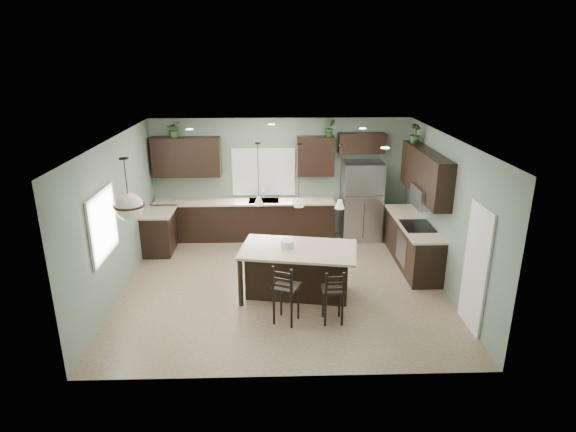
{
  "coord_description": "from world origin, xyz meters",
  "views": [
    {
      "loc": [
        -0.17,
        -8.28,
        4.24
      ],
      "look_at": [
        0.1,
        0.4,
        1.25
      ],
      "focal_mm": 30.0,
      "sensor_mm": 36.0,
      "label": 1
    }
  ],
  "objects_px": {
    "refrigerator": "(362,201)",
    "plant_back_left": "(174,129)",
    "bar_stool_center": "(286,293)",
    "bar_stool_right": "(333,295)",
    "serving_dish": "(287,244)",
    "kitchen_island": "(298,272)"
  },
  "relations": [
    {
      "from": "serving_dish",
      "to": "kitchen_island",
      "type": "bearing_deg",
      "value": -9.88
    },
    {
      "from": "kitchen_island",
      "to": "bar_stool_center",
      "type": "xyz_separation_m",
      "value": [
        -0.24,
        -0.9,
        0.06
      ]
    },
    {
      "from": "serving_dish",
      "to": "bar_stool_center",
      "type": "xyz_separation_m",
      "value": [
        -0.04,
        -0.94,
        -0.47
      ]
    },
    {
      "from": "kitchen_island",
      "to": "plant_back_left",
      "type": "height_order",
      "value": "plant_back_left"
    },
    {
      "from": "refrigerator",
      "to": "plant_back_left",
      "type": "bearing_deg",
      "value": 177.86
    },
    {
      "from": "refrigerator",
      "to": "kitchen_island",
      "type": "xyz_separation_m",
      "value": [
        -1.62,
        -2.82,
        -0.46
      ]
    },
    {
      "from": "serving_dish",
      "to": "plant_back_left",
      "type": "xyz_separation_m",
      "value": [
        -2.43,
        2.94,
        1.59
      ]
    },
    {
      "from": "refrigerator",
      "to": "bar_stool_center",
      "type": "distance_m",
      "value": 4.18
    },
    {
      "from": "kitchen_island",
      "to": "serving_dish",
      "type": "relative_size",
      "value": 8.48
    },
    {
      "from": "bar_stool_center",
      "to": "plant_back_left",
      "type": "distance_m",
      "value": 5.0
    },
    {
      "from": "refrigerator",
      "to": "bar_stool_right",
      "type": "height_order",
      "value": "refrigerator"
    },
    {
      "from": "bar_stool_center",
      "to": "plant_back_left",
      "type": "bearing_deg",
      "value": 145.04
    },
    {
      "from": "refrigerator",
      "to": "plant_back_left",
      "type": "relative_size",
      "value": 4.94
    },
    {
      "from": "kitchen_island",
      "to": "plant_back_left",
      "type": "xyz_separation_m",
      "value": [
        -2.63,
        2.98,
        2.12
      ]
    },
    {
      "from": "refrigerator",
      "to": "kitchen_island",
      "type": "bearing_deg",
      "value": -119.97
    },
    {
      "from": "serving_dish",
      "to": "plant_back_left",
      "type": "relative_size",
      "value": 0.64
    },
    {
      "from": "plant_back_left",
      "to": "bar_stool_center",
      "type": "bearing_deg",
      "value": -58.4
    },
    {
      "from": "bar_stool_center",
      "to": "bar_stool_right",
      "type": "distance_m",
      "value": 0.76
    },
    {
      "from": "refrigerator",
      "to": "bar_stool_right",
      "type": "distance_m",
      "value": 3.92
    },
    {
      "from": "kitchen_island",
      "to": "bar_stool_right",
      "type": "xyz_separation_m",
      "value": [
        0.52,
        -0.92,
        0.02
      ]
    },
    {
      "from": "kitchen_island",
      "to": "serving_dish",
      "type": "height_order",
      "value": "serving_dish"
    },
    {
      "from": "plant_back_left",
      "to": "refrigerator",
      "type": "bearing_deg",
      "value": -2.14
    }
  ]
}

